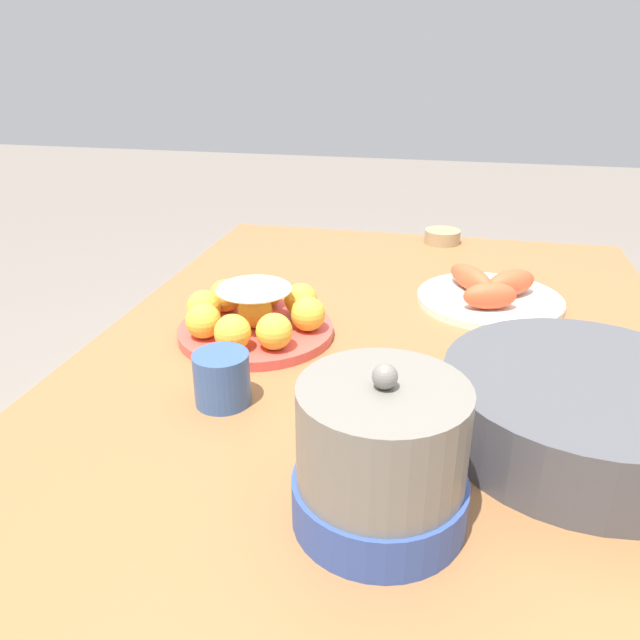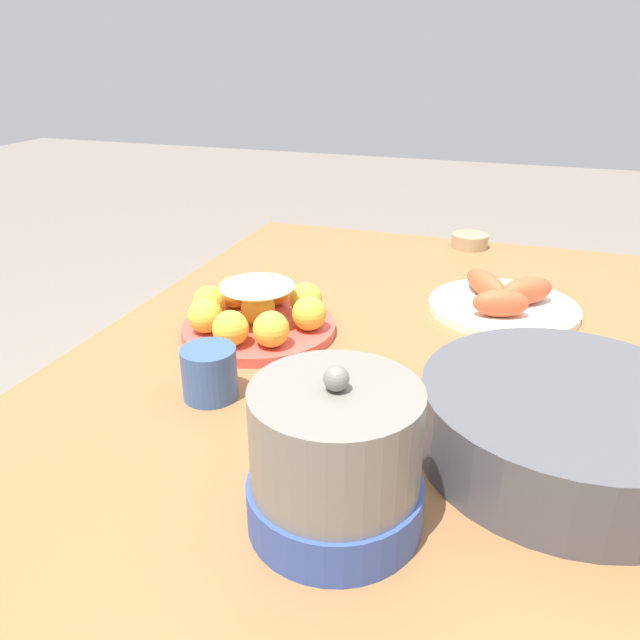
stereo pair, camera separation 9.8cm
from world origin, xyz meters
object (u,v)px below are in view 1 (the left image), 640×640
dining_table (385,401)px  serving_bowl (584,407)px  cake_plate (254,316)px  seafood_platter (490,294)px  cup_near (222,378)px  warming_pot (381,458)px  sauce_bowl (442,236)px

dining_table → serving_bowl: size_ratio=3.95×
dining_table → cake_plate: (-0.01, -0.22, 0.13)m
serving_bowl → seafood_platter: 0.43m
dining_table → serving_bowl: 0.34m
serving_bowl → cup_near: size_ratio=4.46×
seafood_platter → dining_table: bearing=-34.7°
cake_plate → seafood_platter: 0.44m
cake_plate → warming_pot: bearing=33.6°
warming_pot → cake_plate: bearing=-146.4°
seafood_platter → serving_bowl: bearing=12.4°
sauce_bowl → seafood_platter: bearing=15.3°
cake_plate → sauce_bowl: size_ratio=3.01×
serving_bowl → sauce_bowl: 0.81m
dining_table → sauce_bowl: 0.61m
sauce_bowl → cup_near: (0.79, -0.26, 0.02)m
serving_bowl → sauce_bowl: (-0.78, -0.19, -0.03)m
seafood_platter → cup_near: cup_near is taller
cake_plate → seafood_platter: (-0.22, 0.38, -0.02)m
serving_bowl → seafood_platter: size_ratio=1.26×
serving_bowl → cup_near: (0.01, -0.45, -0.01)m
dining_table → cake_plate: 0.25m
cake_plate → serving_bowl: 0.51m
serving_bowl → sauce_bowl: bearing=-166.2°
dining_table → warming_pot: warming_pot is taller
cake_plate → sauce_bowl: bearing=154.7°
dining_table → sauce_bowl: size_ratio=15.64×
cake_plate → cup_near: 0.21m
cup_near → serving_bowl: bearing=91.1°
cup_near → seafood_platter: bearing=140.3°
seafood_platter → cup_near: (0.43, -0.36, 0.02)m
cake_plate → warming_pot: 0.46m
cup_near → cake_plate: bearing=-173.7°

